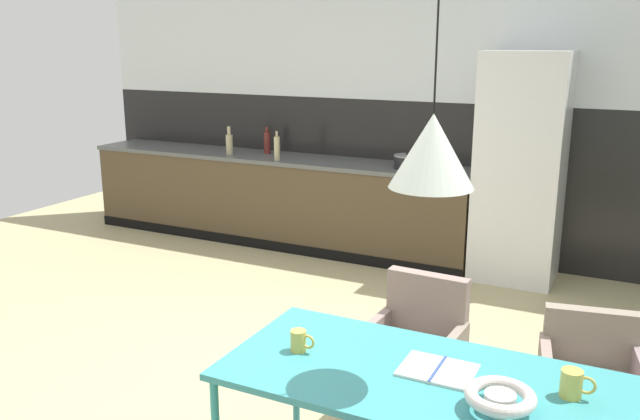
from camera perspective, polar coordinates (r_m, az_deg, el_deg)
The scene contains 17 objects.
ground_plane at distance 4.13m, azimuth -5.26°, elevation -15.49°, with size 9.70×9.70×0.00m, color tan.
back_wall_splashback_dark at distance 6.57m, azimuth 9.02°, elevation 2.70°, with size 7.46×0.12×1.49m, color black.
back_wall_panel_upper at distance 6.44m, azimuth 9.55°, elevation 15.76°, with size 7.46×0.12×1.49m, color silver.
kitchen_counter at distance 6.91m, azimuth -3.94°, elevation 0.95°, with size 4.19×0.63×0.91m.
refrigerator_column at distance 5.97m, azimuth 16.78°, elevation 3.43°, with size 0.70×0.60×1.97m, color silver.
dining_table at distance 2.84m, azimuth 8.67°, elevation -14.65°, with size 1.64×0.79×0.73m.
armchair_corner_seat at distance 3.64m, azimuth 22.18°, elevation -12.26°, with size 0.56×0.55×0.74m.
armchair_by_stool at distance 3.72m, azimuth 8.43°, elevation -10.39°, with size 0.51×0.49×0.81m.
fruit_bowl at distance 2.61m, azimuth 15.16°, elevation -15.25°, with size 0.26×0.26×0.09m.
open_book at distance 2.86m, azimuth 10.03°, elevation -13.34°, with size 0.30×0.24×0.02m.
mug_dark_espresso at distance 2.79m, azimuth 20.80°, elevation -13.73°, with size 0.13×0.08×0.11m.
mug_short_terracotta at distance 2.96m, azimuth -1.79°, elevation -11.13°, with size 0.12×0.07×0.10m.
cooking_pot at distance 6.17m, azimuth 7.47°, elevation 4.12°, with size 0.25×0.25×0.15m.
bottle_wine_green at distance 6.95m, azimuth -4.55°, elevation 5.81°, with size 0.07×0.07×0.28m.
bottle_oil_tall at distance 6.94m, azimuth -7.77°, elevation 5.68°, with size 0.07×0.07×0.29m.
bottle_spice_small at distance 6.54m, azimuth -3.71°, elevation 5.32°, with size 0.06×0.06×0.29m.
pendant_lamp_over_table_near at distance 2.53m, azimuth 9.59°, elevation 5.05°, with size 0.32×0.32×1.42m.
Camera 1 is at (1.92, -3.03, 2.05)m, focal length 37.38 mm.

